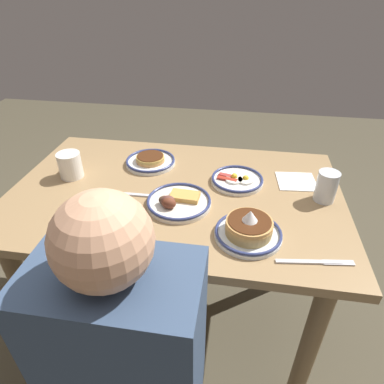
{
  "coord_description": "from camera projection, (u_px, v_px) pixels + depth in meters",
  "views": [
    {
      "loc": [
        -0.23,
        1.04,
        1.45
      ],
      "look_at": [
        -0.07,
        0.04,
        0.78
      ],
      "focal_mm": 31.12,
      "sensor_mm": 36.0,
      "label": 1
    }
  ],
  "objects": [
    {
      "name": "coffee_mug",
      "position": [
        70.0,
        165.0,
        1.34
      ],
      "size": [
        0.09,
        0.13,
        0.1
      ],
      "color": "white",
      "rests_on": "dining_table"
    },
    {
      "name": "ground_plane",
      "position": [
        179.0,
        314.0,
        1.69
      ],
      "size": [
        6.0,
        6.0,
        0.0
      ],
      "primitive_type": "plane",
      "color": "#4C4534"
    },
    {
      "name": "dining_table",
      "position": [
        176.0,
        215.0,
        1.34
      ],
      "size": [
        1.27,
        0.81,
        0.75
      ],
      "color": "#9C7B52",
      "rests_on": "ground_plane"
    },
    {
      "name": "plate_far_side",
      "position": [
        249.0,
        230.0,
        1.04
      ],
      "size": [
        0.21,
        0.21,
        0.1
      ],
      "color": "white",
      "rests_on": "dining_table"
    },
    {
      "name": "seated_diner",
      "position": [
        131.0,
        384.0,
        0.89
      ],
      "size": [
        0.37,
        0.34,
        1.14
      ],
      "color": "#384C6B",
      "rests_on": "ground_plane"
    },
    {
      "name": "plate_center_pancakes",
      "position": [
        151.0,
        161.0,
        1.45
      ],
      "size": [
        0.21,
        0.21,
        0.04
      ],
      "color": "white",
      "rests_on": "dining_table"
    },
    {
      "name": "butter_knife",
      "position": [
        315.0,
        262.0,
        0.96
      ],
      "size": [
        0.23,
        0.05,
        0.01
      ],
      "color": "silver",
      "rests_on": "dining_table"
    },
    {
      "name": "drinking_glass",
      "position": [
        326.0,
        188.0,
        1.2
      ],
      "size": [
        0.07,
        0.07,
        0.12
      ],
      "color": "silver",
      "rests_on": "dining_table"
    },
    {
      "name": "plate_far_companion",
      "position": [
        177.0,
        201.0,
        1.19
      ],
      "size": [
        0.23,
        0.23,
        0.05
      ],
      "color": "silver",
      "rests_on": "dining_table"
    },
    {
      "name": "plate_near_main",
      "position": [
        237.0,
        180.0,
        1.32
      ],
      "size": [
        0.21,
        0.21,
        0.04
      ],
      "color": "white",
      "rests_on": "dining_table"
    },
    {
      "name": "fork_near",
      "position": [
        127.0,
        194.0,
        1.25
      ],
      "size": [
        0.19,
        0.02,
        0.01
      ],
      "color": "silver",
      "rests_on": "dining_table"
    },
    {
      "name": "paper_napkin",
      "position": [
        296.0,
        181.0,
        1.33
      ],
      "size": [
        0.16,
        0.15,
        0.0
      ],
      "primitive_type": "cube",
      "rotation": [
        0.0,
        0.0,
        0.09
      ],
      "color": "white",
      "rests_on": "dining_table"
    }
  ]
}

